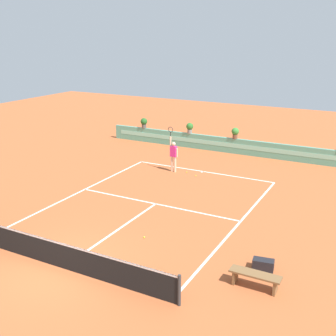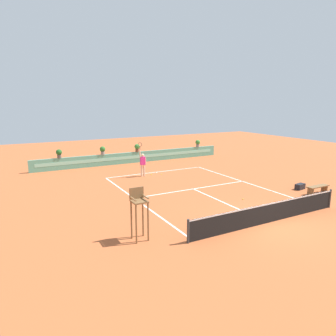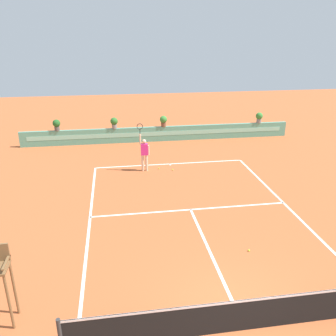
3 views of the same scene
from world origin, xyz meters
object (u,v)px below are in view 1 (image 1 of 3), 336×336
bench_courtside (255,277)px  tennis_ball_near_baseline (196,176)px  tennis_player (173,154)px  gear_bag (263,264)px  tennis_ball_by_sideline (144,237)px  potted_plant_far_left (144,122)px  potted_plant_left (190,127)px  tennis_ball_mid_court (187,172)px  potted_plant_centre (235,132)px

bench_courtside → tennis_ball_near_baseline: 10.87m
tennis_player → gear_bag: bearing=-46.9°
gear_bag → tennis_ball_by_sideline: size_ratio=10.29×
gear_bag → tennis_player: (-7.49, 7.99, 0.87)m
tennis_player → tennis_ball_by_sideline: 8.44m
bench_courtside → tennis_ball_near_baseline: bearing=124.0°
gear_bag → tennis_ball_by_sideline: bearing=178.9°
bench_courtside → tennis_player: bearing=129.5°
potted_plant_far_left → bench_courtside: bearing=-48.8°
potted_plant_left → potted_plant_far_left: 3.64m
tennis_player → potted_plant_left: tennis_player is taller
potted_plant_left → tennis_ball_mid_court: bearing=-66.4°
potted_plant_left → tennis_ball_by_sideline: bearing=-72.0°
bench_courtside → tennis_ball_by_sideline: bearing=164.9°
tennis_ball_by_sideline → potted_plant_far_left: (-7.92, 13.20, 1.38)m
tennis_ball_near_baseline → tennis_ball_by_sideline: size_ratio=1.00×
gear_bag → potted_plant_far_left: potted_plant_far_left is taller
tennis_player → tennis_ball_by_sideline: tennis_player is taller
bench_courtside → gear_bag: bearing=93.5°
bench_courtside → tennis_player: size_ratio=0.62×
tennis_player → tennis_ball_mid_court: bearing=10.9°
tennis_ball_mid_court → tennis_ball_by_sideline: size_ratio=1.00×
tennis_ball_near_baseline → potted_plant_centre: (0.29, 5.48, 1.38)m
bench_courtside → potted_plant_left: 17.11m
tennis_ball_mid_court → tennis_ball_by_sideline: same height
gear_bag → potted_plant_left: (-8.97, 13.30, 1.23)m
potted_plant_far_left → potted_plant_centre: (6.89, 0.00, 0.00)m
bench_courtside → potted_plant_left: potted_plant_left is taller
tennis_ball_mid_court → potted_plant_centre: bearing=79.0°
tennis_ball_near_baseline → potted_plant_centre: 5.66m
tennis_ball_near_baseline → potted_plant_centre: bearing=87.0°
tennis_ball_by_sideline → potted_plant_far_left: size_ratio=0.09×
bench_courtside → potted_plant_left: bearing=122.0°
gear_bag → tennis_player: bearing=133.1°
bench_courtside → tennis_ball_by_sideline: size_ratio=23.53×
tennis_ball_near_baseline → potted_plant_left: potted_plant_left is taller
potted_plant_far_left → potted_plant_centre: same height
tennis_ball_by_sideline → potted_plant_far_left: potted_plant_far_left is taller
potted_plant_left → potted_plant_far_left: size_ratio=1.00×
tennis_ball_by_sideline → bench_courtside: bearing=-15.1°
tennis_player → tennis_ball_by_sideline: (2.80, -7.90, -1.02)m
tennis_ball_near_baseline → tennis_ball_mid_court: size_ratio=1.00×
tennis_player → potted_plant_centre: 5.60m
gear_bag → tennis_ball_by_sideline: gear_bag is taller
gear_bag → potted_plant_far_left: 18.37m
bench_courtside → potted_plant_far_left: potted_plant_far_left is taller
tennis_ball_by_sideline → potted_plant_far_left: 15.46m
gear_bag → potted_plant_centre: potted_plant_centre is taller
gear_bag → tennis_player: 10.99m
tennis_ball_near_baseline → tennis_ball_mid_court: 0.78m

